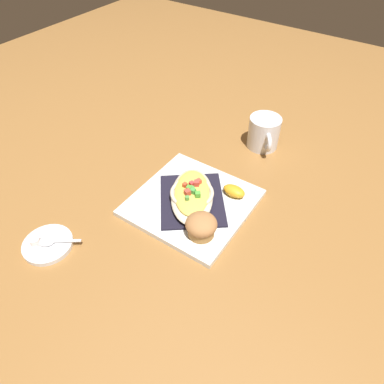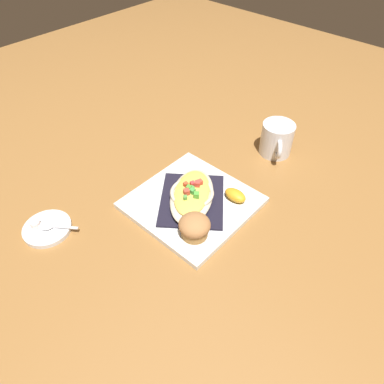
{
  "view_description": "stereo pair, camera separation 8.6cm",
  "coord_description": "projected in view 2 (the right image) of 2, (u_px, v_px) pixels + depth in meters",
  "views": [
    {
      "loc": [
        0.51,
        0.35,
        0.64
      ],
      "look_at": [
        0.0,
        0.0,
        0.04
      ],
      "focal_mm": 32.97,
      "sensor_mm": 36.0,
      "label": 1
    },
    {
      "loc": [
        0.45,
        0.41,
        0.64
      ],
      "look_at": [
        0.0,
        0.0,
        0.04
      ],
      "focal_mm": 32.97,
      "sensor_mm": 36.0,
      "label": 2
    }
  ],
  "objects": [
    {
      "name": "square_plate",
      "position": [
        192.0,
        203.0,
        0.88
      ],
      "size": [
        0.28,
        0.28,
        0.01
      ],
      "primitive_type": "cube",
      "rotation": [
        0.0,
        0.0,
        0.01
      ],
      "color": "white",
      "rests_on": "ground_plane"
    },
    {
      "name": "creamer_saucer",
      "position": [
        47.0,
        229.0,
        0.82
      ],
      "size": [
        0.11,
        0.11,
        0.01
      ],
      "primitive_type": "cylinder",
      "color": "white",
      "rests_on": "ground_plane"
    },
    {
      "name": "orange_garnish",
      "position": [
        235.0,
        195.0,
        0.88
      ],
      "size": [
        0.05,
        0.06,
        0.03
      ],
      "color": "#501654",
      "rests_on": "square_plate"
    },
    {
      "name": "ground_plane",
      "position": [
        192.0,
        204.0,
        0.89
      ],
      "size": [
        2.6,
        2.6,
        0.0
      ],
      "primitive_type": "plane",
      "color": "olive"
    },
    {
      "name": "muffin",
      "position": [
        195.0,
        227.0,
        0.78
      ],
      "size": [
        0.07,
        0.07,
        0.05
      ],
      "color": "#A8763B",
      "rests_on": "square_plate"
    },
    {
      "name": "folded_napkin",
      "position": [
        192.0,
        200.0,
        0.88
      ],
      "size": [
        0.24,
        0.24,
        0.01
      ],
      "primitive_type": "cube",
      "rotation": [
        0.0,
        0.0,
        0.67
      ],
      "color": "black",
      "rests_on": "square_plate"
    },
    {
      "name": "creamer_cup_0",
      "position": [
        35.0,
        224.0,
        0.82
      ],
      "size": [
        0.02,
        0.02,
        0.02
      ],
      "primitive_type": "cylinder",
      "color": "white",
      "rests_on": "creamer_saucer"
    },
    {
      "name": "spoon",
      "position": [
        48.0,
        226.0,
        0.82
      ],
      "size": [
        0.07,
        0.09,
        0.01
      ],
      "color": "silver",
      "rests_on": "creamer_saucer"
    },
    {
      "name": "gratin_dish",
      "position": [
        192.0,
        194.0,
        0.86
      ],
      "size": [
        0.22,
        0.19,
        0.05
      ],
      "color": "beige",
      "rests_on": "folded_napkin"
    },
    {
      "name": "coffee_mug",
      "position": [
        276.0,
        141.0,
        1.01
      ],
      "size": [
        0.11,
        0.1,
        0.09
      ],
      "color": "white",
      "rests_on": "ground_plane"
    }
  ]
}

